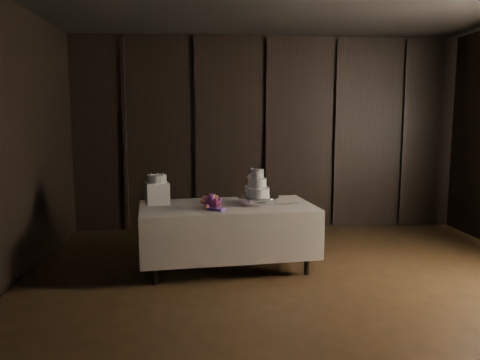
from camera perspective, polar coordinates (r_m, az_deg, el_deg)
name	(u,v)px	position (r m, az deg, el deg)	size (l,w,h in m)	color
room	(321,150)	(3.93, 9.91, 3.60)	(6.08, 7.08, 3.08)	black
display_table	(227,234)	(5.49, -1.57, -6.58)	(2.10, 1.27, 0.76)	silver
cake_stand	(258,200)	(5.46, 2.20, -2.49)	(0.48, 0.48, 0.09)	silver
wedding_cake	(256,186)	(5.42, 1.98, -0.73)	(0.31, 0.27, 0.32)	white
bouquet	(211,203)	(5.21, -3.52, -2.76)	(0.30, 0.40, 0.19)	#B74868
box_pedestal	(157,193)	(5.55, -10.07, -1.60)	(0.26, 0.26, 0.25)	white
small_cake	(157,179)	(5.52, -10.11, 0.14)	(0.23, 0.23, 0.09)	white
cake_knife	(279,204)	(5.44, 4.76, -2.97)	(0.37, 0.02, 0.01)	silver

